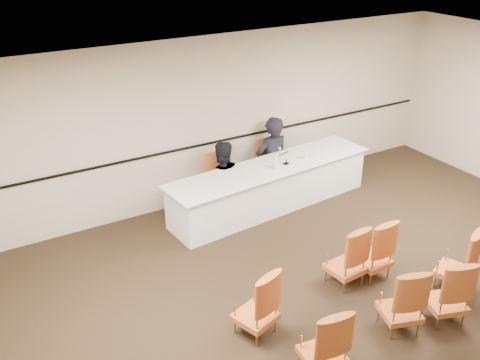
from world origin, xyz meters
name	(u,v)px	position (x,y,z in m)	size (l,w,h in m)	color
floor	(357,317)	(0.00, 0.00, 0.00)	(10.00, 10.00, 0.00)	black
ceiling	(384,97)	(0.00, 0.00, 3.00)	(10.00, 10.00, 0.00)	white
wall_back	(213,120)	(0.00, 4.00, 1.50)	(10.00, 0.04, 3.00)	#B9A891
wall_rail	(214,142)	(0.00, 3.96, 1.10)	(9.80, 0.04, 0.03)	black
panel_table	(271,186)	(0.68, 3.11, 0.40)	(3.98, 0.91, 0.80)	silver
panelist_main	(271,165)	(1.10, 3.73, 0.48)	(0.71, 0.46, 1.94)	black
panelist_main_chair	(271,165)	(1.10, 3.73, 0.47)	(0.50, 0.50, 0.95)	#AD581F
panelist_second	(222,184)	(-0.04, 3.64, 0.39)	(0.81, 0.63, 1.66)	black
panelist_second_chair	(222,181)	(-0.04, 3.64, 0.47)	(0.50, 0.50, 0.95)	#AD581F
papers	(297,161)	(1.20, 3.06, 0.80)	(0.30, 0.22, 0.00)	white
microphone	(286,157)	(0.96, 3.06, 0.94)	(0.10, 0.21, 0.29)	black
water_bottle	(275,161)	(0.71, 3.04, 0.91)	(0.07, 0.07, 0.23)	#177C7E
drinking_glass	(276,166)	(0.70, 3.01, 0.85)	(0.06, 0.06, 0.10)	silver
coffee_cup	(306,156)	(1.40, 3.07, 0.86)	(0.08, 0.08, 0.12)	white
aud_chair_front_left	(255,302)	(-1.31, 0.43, 0.47)	(0.50, 0.50, 0.95)	#AD581F
aud_chair_front_mid	(346,255)	(0.33, 0.66, 0.47)	(0.50, 0.50, 0.95)	#AD581F
aud_chair_front_right	(373,247)	(0.79, 0.61, 0.47)	(0.50, 0.50, 0.95)	#AD581F
aud_chair_back_left	(324,340)	(-1.00, -0.51, 0.47)	(0.50, 0.50, 0.95)	#AD581F
aud_chair_back_mid	(402,298)	(0.30, -0.42, 0.47)	(0.50, 0.50, 0.95)	#AD581F
aud_chair_back_right	(447,289)	(0.94, -0.59, 0.47)	(0.50, 0.50, 0.95)	#AD581F
aud_chair_extra	(457,258)	(1.60, -0.18, 0.47)	(0.50, 0.50, 0.95)	#AD581F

